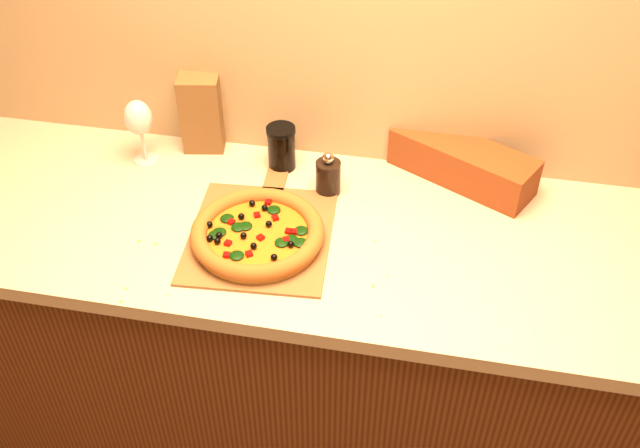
{
  "coord_description": "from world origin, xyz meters",
  "views": [
    {
      "loc": [
        0.21,
        0.11,
        2.07
      ],
      "look_at": [
        -0.04,
        1.38,
        0.96
      ],
      "focal_mm": 40.0,
      "sensor_mm": 36.0,
      "label": 1
    }
  ],
  "objects": [
    {
      "name": "cabinet",
      "position": [
        0.0,
        1.43,
        0.43
      ],
      "size": [
        2.8,
        0.65,
        0.86
      ],
      "primitive_type": "cube",
      "color": "#411F0E",
      "rests_on": "ground"
    },
    {
      "name": "paper_bag",
      "position": [
        -0.44,
        1.72,
        1.01
      ],
      "size": [
        0.13,
        0.11,
        0.22
      ],
      "primitive_type": "cube",
      "rotation": [
        0.0,
        0.0,
        0.18
      ],
      "color": "brown",
      "rests_on": "countertop"
    },
    {
      "name": "countertop",
      "position": [
        0.0,
        1.43,
        0.88
      ],
      "size": [
        2.84,
        0.68,
        0.04
      ],
      "primitive_type": "cube",
      "color": "#C1B397",
      "rests_on": "cabinet"
    },
    {
      "name": "pepper_grinder",
      "position": [
        -0.05,
        1.58,
        0.95
      ],
      "size": [
        0.07,
        0.07,
        0.12
      ],
      "color": "black",
      "rests_on": "countertop"
    },
    {
      "name": "pizza_peel",
      "position": [
        -0.19,
        1.38,
        0.9
      ],
      "size": [
        0.37,
        0.53,
        0.01
      ],
      "rotation": [
        0.0,
        0.0,
        0.07
      ],
      "color": "brown",
      "rests_on": "countertop"
    },
    {
      "name": "wine_glass",
      "position": [
        -0.58,
        1.62,
        1.03
      ],
      "size": [
        0.08,
        0.08,
        0.19
      ],
      "color": "silver",
      "rests_on": "countertop"
    },
    {
      "name": "pizza",
      "position": [
        -0.18,
        1.35,
        0.93
      ],
      "size": [
        0.32,
        0.32,
        0.05
      ],
      "color": "#B3762C",
      "rests_on": "pizza_peel"
    },
    {
      "name": "dark_jar",
      "position": [
        -0.2,
        1.66,
        0.96
      ],
      "size": [
        0.08,
        0.08,
        0.13
      ],
      "color": "black",
      "rests_on": "countertop"
    },
    {
      "name": "bread_bag",
      "position": [
        0.29,
        1.7,
        0.95
      ],
      "size": [
        0.41,
        0.3,
        0.11
      ],
      "primitive_type": "cube",
      "rotation": [
        0.0,
        0.0,
        -0.49
      ],
      "color": "#662C13",
      "rests_on": "countertop"
    }
  ]
}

